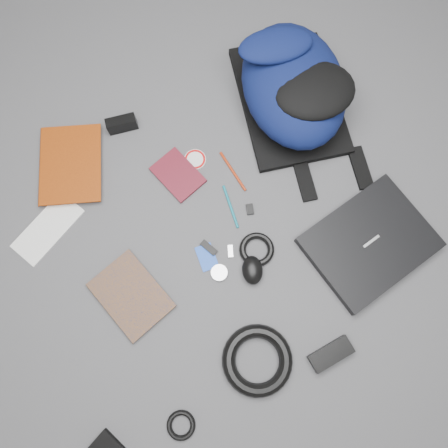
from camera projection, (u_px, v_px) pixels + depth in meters
name	position (u px, v px, depth m)	size (l,w,h in m)	color
ground	(224.00, 226.00, 1.43)	(4.00, 4.00, 0.00)	#4F4F51
backpack	(293.00, 85.00, 1.44)	(0.36, 0.52, 0.22)	#080F33
laptop	(369.00, 243.00, 1.39)	(0.38, 0.29, 0.04)	black
textbook_red	(40.00, 167.00, 1.46)	(0.21, 0.28, 0.03)	#752806
comic_book	(109.00, 314.00, 1.35)	(0.17, 0.24, 0.02)	#9E5C0B
envelope	(48.00, 228.00, 1.42)	(0.24, 0.11, 0.00)	silver
dvd_case	(178.00, 175.00, 1.47)	(0.12, 0.16, 0.01)	#460D16
compact_camera	(122.00, 124.00, 1.49)	(0.10, 0.04, 0.06)	black
sticker_disc	(195.00, 159.00, 1.49)	(0.07, 0.07, 0.00)	white
pen_teal	(231.00, 207.00, 1.44)	(0.01, 0.01, 0.15)	#0D697B
pen_red	(233.00, 171.00, 1.47)	(0.01, 0.01, 0.16)	#9D290C
id_badge	(207.00, 257.00, 1.40)	(0.05, 0.08, 0.00)	blue
usb_black	(209.00, 248.00, 1.40)	(0.02, 0.06, 0.01)	black
usb_silver	(230.00, 251.00, 1.40)	(0.02, 0.04, 0.01)	silver
key_fob	(250.00, 209.00, 1.44)	(0.02, 0.04, 0.01)	black
mouse	(252.00, 270.00, 1.37)	(0.07, 0.09, 0.05)	black
headphone_left	(154.00, 298.00, 1.36)	(0.05, 0.05, 0.01)	silver
headphone_right	(219.00, 273.00, 1.38)	(0.05, 0.05, 0.01)	#B6B6B9
cable_coil	(257.00, 249.00, 1.40)	(0.11, 0.11, 0.02)	black
power_brick	(331.00, 354.00, 1.31)	(0.13, 0.06, 0.03)	black
power_cord_coil	(257.00, 360.00, 1.30)	(0.21, 0.21, 0.04)	black
earbud_coil	(181.00, 425.00, 1.27)	(0.08, 0.08, 0.02)	black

